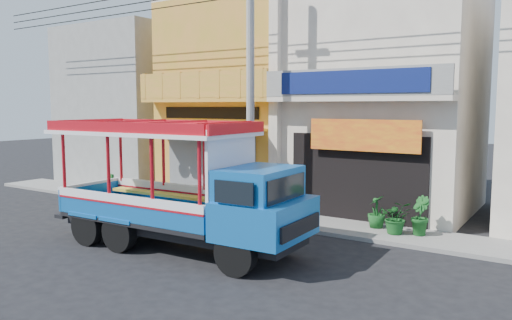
% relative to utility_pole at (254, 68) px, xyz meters
% --- Properties ---
extents(ground, '(90.00, 90.00, 0.00)m').
position_rel_utility_pole_xyz_m(ground, '(0.85, -3.30, -5.03)').
color(ground, black).
rests_on(ground, ground).
extents(sidewalk, '(30.00, 2.00, 0.12)m').
position_rel_utility_pole_xyz_m(sidewalk, '(0.85, 0.70, -4.97)').
color(sidewalk, slate).
rests_on(sidewalk, ground).
extents(shophouse_left, '(6.00, 7.50, 8.24)m').
position_rel_utility_pole_xyz_m(shophouse_left, '(-3.15, 4.66, -0.92)').
color(shophouse_left, gold).
rests_on(shophouse_left, ground).
extents(shophouse_right, '(6.00, 6.75, 8.24)m').
position_rel_utility_pole_xyz_m(shophouse_right, '(2.85, 4.66, -0.93)').
color(shophouse_right, beige).
rests_on(shophouse_right, ground).
extents(party_pilaster, '(0.35, 0.30, 8.00)m').
position_rel_utility_pole_xyz_m(party_pilaster, '(-0.15, 1.55, -1.03)').
color(party_pilaster, beige).
rests_on(party_pilaster, ground).
extents(filler_building_left, '(6.00, 6.00, 7.60)m').
position_rel_utility_pole_xyz_m(filler_building_left, '(-10.15, 4.70, -1.23)').
color(filler_building_left, gray).
rests_on(filler_building_left, ground).
extents(utility_pole, '(28.00, 0.26, 9.00)m').
position_rel_utility_pole_xyz_m(utility_pole, '(0.00, 0.00, 0.00)').
color(utility_pole, gray).
rests_on(utility_pole, ground).
extents(songthaew_truck, '(7.39, 2.68, 3.41)m').
position_rel_utility_pole_xyz_m(songthaew_truck, '(0.55, -3.70, -3.39)').
color(songthaew_truck, black).
rests_on(songthaew_truck, ground).
extents(green_sign, '(0.58, 0.42, 0.91)m').
position_rel_utility_pole_xyz_m(green_sign, '(-7.33, 0.31, -4.53)').
color(green_sign, black).
rests_on(green_sign, sidewalk).
extents(potted_plant_a, '(1.10, 1.03, 0.98)m').
position_rel_utility_pole_xyz_m(potted_plant_a, '(4.52, 0.62, -4.42)').
color(potted_plant_a, '#17511D').
rests_on(potted_plant_a, sidewalk).
extents(potted_plant_b, '(0.73, 0.78, 1.12)m').
position_rel_utility_pole_xyz_m(potted_plant_b, '(5.10, 0.88, -4.35)').
color(potted_plant_b, '#17511D').
rests_on(potted_plant_b, sidewalk).
extents(potted_plant_c, '(0.58, 0.58, 0.99)m').
position_rel_utility_pole_xyz_m(potted_plant_c, '(3.78, 1.04, -4.41)').
color(potted_plant_c, '#17511D').
rests_on(potted_plant_c, sidewalk).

